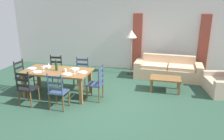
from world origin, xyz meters
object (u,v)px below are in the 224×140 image
Objects in this scene: dining_chair_far_right at (82,73)px; coffee_table at (165,80)px; standing_lamp at (131,37)px; wine_glass_near_left at (43,67)px; dining_chair_head_east at (97,83)px; coffee_cup_primary at (65,70)px; dining_table at (57,73)px; armchair_upholstered at (224,85)px; wine_glass_near_right at (74,70)px; dining_chair_near_left at (27,88)px; wine_bottle at (56,66)px; couch at (168,70)px; dining_chair_near_right at (58,91)px; dining_chair_far_left at (55,70)px; wine_glass_far_left at (49,65)px; dining_chair_head_west at (23,76)px.

dining_chair_far_right is 1.07× the size of coffee_table.
wine_glass_near_left is at bearing -128.06° from standing_lamp.
dining_chair_head_east is 10.67× the size of coffee_cup_primary.
coffee_cup_primary is at bearing -119.36° from standing_lamp.
armchair_upholstered is (4.68, 1.34, -0.41)m from dining_table.
dining_chair_far_right is 5.96× the size of wine_glass_near_right.
dining_chair_near_left is 1.09m from coffee_cup_primary.
wine_glass_near_right is at bearing -152.78° from coffee_table.
wine_bottle is 0.14× the size of couch.
dining_chair_far_left is (-0.90, 1.56, 0.00)m from dining_chair_near_right.
wine_glass_near_right is 0.13× the size of armchair_upholstered.
dining_chair_far_right is 0.59× the size of standing_lamp.
dining_chair_near_right is at bearing -62.14° from dining_table.
wine_glass_near_right is (1.09, -0.93, 0.38)m from dining_chair_far_left.
dining_chair_near_left is 1.00m from wine_glass_far_left.
dining_chair_near_left is 0.41× the size of couch.
dining_chair_far_right reaches higher than wine_glass_near_left.
wine_glass_near_right is (0.15, -0.87, 0.38)m from dining_chair_far_right.
dining_chair_far_right is at bearing -171.69° from armchair_upholstered.
dining_chair_head_east is 0.75× the size of armchair_upholstered.
dining_chair_head_east is (0.73, -0.74, 0.00)m from dining_chair_far_right.
dining_chair_far_right is 10.67× the size of coffee_cup_primary.
dining_chair_near_left is 1.55m from dining_chair_far_left.
dining_table is 11.80× the size of wine_glass_near_right.
wine_glass_near_left is at bearing -132.45° from dining_chair_far_right.
dining_chair_head_east is 3.04× the size of wine_bottle.
dining_table is 1.49× the size of armchair_upholstered.
dining_chair_head_east is 3.76m from armchair_upholstered.
wine_glass_far_left is 5.18m from armchair_upholstered.
dining_table is 0.41m from wine_glass_near_left.
wine_glass_near_right is at bearing -167.20° from dining_chair_head_east.
dining_chair_far_right is 5.96× the size of wine_glass_near_left.
coffee_table is 0.71× the size of armchair_upholstered.
dining_chair_head_west reaches higher than wine_glass_near_right.
dining_chair_head_east is at bearing 24.49° from dining_chair_near_left.
couch is at bearing 35.51° from wine_glass_near_left.
dining_chair_near_right is 3.63m from standing_lamp.
dining_chair_head_west is at bearing -173.41° from wine_glass_far_left.
dining_chair_near_right is at bearing -111.77° from standing_lamp.
dining_chair_near_right reaches higher than wine_glass_near_right.
coffee_cup_primary is at bearing -4.00° from dining_chair_head_west.
wine_glass_near_left is at bearing -91.83° from wine_glass_far_left.
standing_lamp reaches higher than wine_glass_near_left.
dining_table is 0.40m from wine_glass_far_left.
dining_table is at bearing 168.77° from coffee_cup_primary.
dining_chair_far_left is 0.59× the size of standing_lamp.
dining_chair_near_right is at bearing -27.86° from dining_chair_head_west.
dining_chair_near_left is 10.67× the size of coffee_cup_primary.
wine_glass_near_right is (0.60, -0.15, 0.20)m from dining_table.
dining_chair_near_left is 3.04× the size of wine_bottle.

